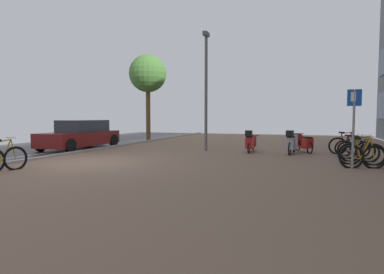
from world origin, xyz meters
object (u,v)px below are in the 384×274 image
at_px(bicycle_rack_02, 359,152).
at_px(lamp_post, 206,85).
at_px(street_tree, 148,74).
at_px(parking_sign, 354,120).
at_px(bicycle_rack_05, 346,146).
at_px(bicycle_rack_04, 352,148).
at_px(scooter_mid, 291,143).
at_px(scooter_near, 305,144).
at_px(bicycle_rack_03, 356,150).
at_px(parked_car_near, 81,135).
at_px(scooter_far, 250,142).
at_px(bicycle_rack_01, 361,154).
at_px(bicycle_foreground, 2,158).
at_px(bicycle_rack_00, 363,157).

relative_size(bicycle_rack_02, lamp_post, 0.24).
bearing_deg(bicycle_rack_02, street_tree, 150.63).
xyz_separation_m(bicycle_rack_02, parking_sign, (-0.45, -1.69, 1.15)).
height_order(bicycle_rack_02, bicycle_rack_05, bicycle_rack_05).
distance_m(lamp_post, street_tree, 7.34).
xyz_separation_m(bicycle_rack_02, bicycle_rack_04, (-0.02, 1.55, -0.01)).
distance_m(bicycle_rack_02, scooter_mid, 2.84).
bearing_deg(lamp_post, scooter_near, 9.25).
height_order(bicycle_rack_05, scooter_near, bicycle_rack_05).
bearing_deg(street_tree, scooter_near, -22.43).
relative_size(bicycle_rack_03, parked_car_near, 0.30).
xyz_separation_m(bicycle_rack_02, bicycle_rack_05, (-0.16, 2.33, 0.02)).
bearing_deg(scooter_far, scooter_mid, -3.52).
xyz_separation_m(bicycle_rack_01, scooter_mid, (-2.28, 2.38, 0.11)).
bearing_deg(bicycle_rack_04, street_tree, 156.76).
xyz_separation_m(bicycle_rack_01, bicycle_rack_02, (0.06, 0.78, -0.02)).
xyz_separation_m(parking_sign, lamp_post, (-5.71, 3.46, 1.55)).
height_order(bicycle_foreground, scooter_near, bicycle_foreground).
bearing_deg(street_tree, bicycle_foreground, -83.07).
xyz_separation_m(bicycle_rack_04, parked_car_near, (-12.37, -0.82, 0.33)).
xyz_separation_m(bicycle_rack_00, lamp_post, (-6.01, 3.32, 2.68)).
bearing_deg(street_tree, bicycle_rack_01, -32.34).
bearing_deg(scooter_mid, bicycle_rack_01, -46.21).
relative_size(bicycle_foreground, street_tree, 0.24).
distance_m(bicycle_foreground, scooter_near, 11.60).
distance_m(bicycle_rack_05, street_tree, 12.82).
height_order(scooter_far, parking_sign, parking_sign).
relative_size(bicycle_foreground, scooter_far, 0.77).
bearing_deg(bicycle_foreground, scooter_near, 44.16).
distance_m(bicycle_rack_04, scooter_near, 1.99).
height_order(bicycle_rack_02, lamp_post, lamp_post).
relative_size(bicycle_rack_00, bicycle_rack_04, 1.08).
height_order(bicycle_rack_00, street_tree, street_tree).
relative_size(bicycle_rack_00, lamp_post, 0.26).
relative_size(bicycle_rack_02, scooter_near, 0.80).
bearing_deg(bicycle_foreground, bicycle_rack_00, 22.15).
distance_m(bicycle_rack_03, bicycle_rack_04, 0.78).
bearing_deg(scooter_far, bicycle_rack_04, -2.17).
relative_size(bicycle_rack_04, scooter_mid, 0.73).
bearing_deg(bicycle_rack_04, parked_car_near, -176.19).
xyz_separation_m(parked_car_near, lamp_post, (6.23, 1.03, 2.38)).
distance_m(parking_sign, street_tree, 14.13).
xyz_separation_m(bicycle_foreground, bicycle_rack_00, (9.96, 4.05, -0.04)).
bearing_deg(bicycle_rack_05, lamp_post, -174.61).
bearing_deg(scooter_far, bicycle_foreground, -129.47).
bearing_deg(bicycle_rack_04, bicycle_rack_05, 99.73).
bearing_deg(bicycle_rack_01, bicycle_rack_03, 87.63).
bearing_deg(lamp_post, bicycle_rack_02, -15.97).
xyz_separation_m(bicycle_rack_01, street_tree, (-11.53, 7.30, 4.02)).
bearing_deg(bicycle_rack_05, scooter_mid, -161.51).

